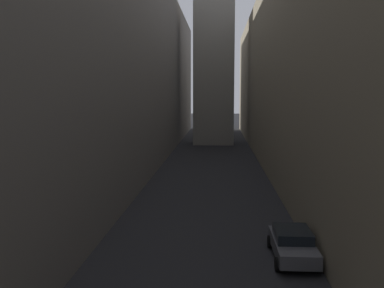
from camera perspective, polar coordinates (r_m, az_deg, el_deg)
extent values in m
plane|color=#232326|center=(45.54, 2.38, -3.52)|extent=(264.00, 264.00, 0.00)
cube|color=slate|center=(48.58, -11.68, 9.88)|extent=(12.44, 108.00, 21.78)
cube|color=gray|center=(48.36, 17.83, 8.59)|extent=(14.32, 108.00, 19.89)
cube|color=#4C4C51|center=(22.37, 12.80, -12.67)|extent=(1.82, 4.54, 0.64)
cube|color=black|center=(22.32, 12.78, -11.20)|extent=(1.68, 2.28, 0.48)
cylinder|color=black|center=(23.79, 9.95, -12.23)|extent=(0.22, 0.64, 0.64)
cylinder|color=black|center=(24.06, 14.37, -12.12)|extent=(0.22, 0.64, 0.64)
cylinder|color=black|center=(20.91, 10.94, -14.94)|extent=(0.22, 0.64, 0.64)
cylinder|color=black|center=(21.22, 15.99, -14.75)|extent=(0.22, 0.64, 0.64)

